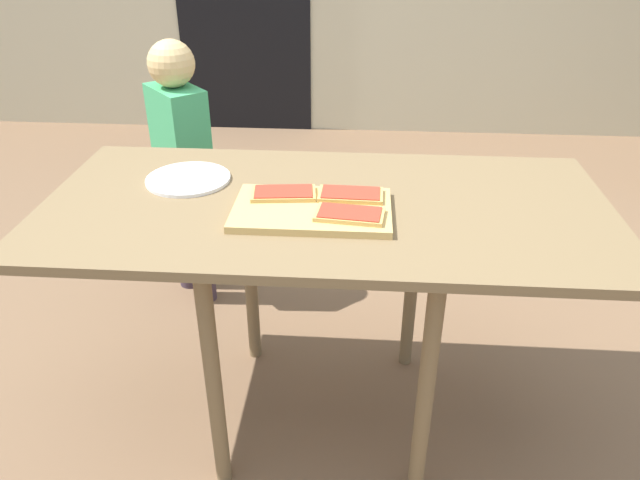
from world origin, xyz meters
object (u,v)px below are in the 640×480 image
(cutting_board, at_px, (312,210))
(pizza_slice_near_right, at_px, (350,214))
(pizza_slice_far_right, at_px, (351,194))
(pizza_slice_far_left, at_px, (283,193))
(plate_white_left, at_px, (188,179))
(dining_table, at_px, (326,228))
(child_left, at_px, (183,160))

(cutting_board, relative_size, pizza_slice_near_right, 2.26)
(pizza_slice_far_right, distance_m, pizza_slice_far_left, 0.18)
(pizza_slice_far_left, bearing_deg, plate_white_left, 157.59)
(dining_table, height_order, pizza_slice_far_left, pizza_slice_far_left)
(dining_table, distance_m, plate_white_left, 0.42)
(pizza_slice_far_left, bearing_deg, cutting_board, -36.63)
(pizza_slice_near_right, bearing_deg, pizza_slice_far_right, 90.30)
(plate_white_left, bearing_deg, pizza_slice_far_left, -22.41)
(pizza_slice_near_right, bearing_deg, cutting_board, 153.18)
(cutting_board, height_order, pizza_slice_far_left, pizza_slice_far_left)
(pizza_slice_near_right, distance_m, plate_white_left, 0.52)
(dining_table, bearing_deg, child_left, 131.40)
(cutting_board, xyz_separation_m, pizza_slice_near_right, (0.10, -0.05, 0.02))
(dining_table, height_order, cutting_board, cutting_board)
(dining_table, bearing_deg, pizza_slice_near_right, -60.12)
(cutting_board, xyz_separation_m, child_left, (-0.55, 0.73, -0.17))
(dining_table, bearing_deg, pizza_slice_far_left, -177.39)
(dining_table, xyz_separation_m, child_left, (-0.59, 0.66, -0.09))
(plate_white_left, bearing_deg, pizza_slice_near_right, -26.05)
(dining_table, distance_m, pizza_slice_far_right, 0.12)
(cutting_board, relative_size, pizza_slice_far_left, 2.27)
(dining_table, bearing_deg, pizza_slice_far_right, 1.23)
(dining_table, relative_size, pizza_slice_far_right, 8.79)
(pizza_slice_far_left, relative_size, pizza_slice_near_right, 1.00)
(pizza_slice_near_right, height_order, child_left, child_left)
(dining_table, height_order, pizza_slice_near_right, pizza_slice_near_right)
(pizza_slice_near_right, relative_size, plate_white_left, 0.74)
(pizza_slice_far_left, xyz_separation_m, plate_white_left, (-0.29, 0.12, -0.02))
(dining_table, relative_size, cutting_board, 3.74)
(dining_table, xyz_separation_m, plate_white_left, (-0.40, 0.11, 0.08))
(dining_table, distance_m, cutting_board, 0.11)
(pizza_slice_far_right, height_order, plate_white_left, pizza_slice_far_right)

